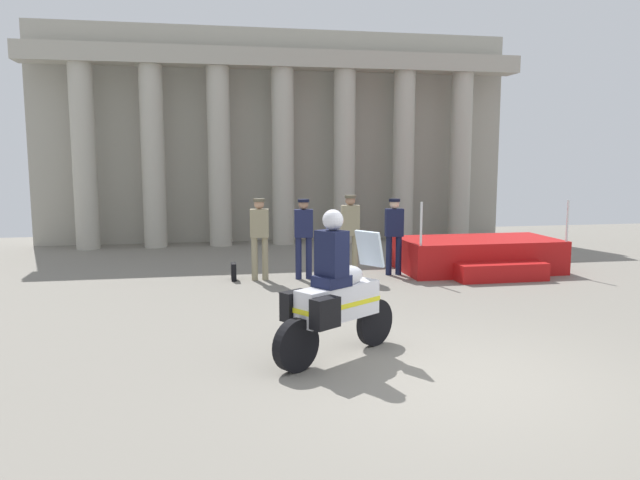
# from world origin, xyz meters

# --- Properties ---
(ground_plane) EXTENTS (28.89, 28.89, 0.00)m
(ground_plane) POSITION_xyz_m (0.00, 0.00, 0.00)
(ground_plane) COLOR gray
(colonnade_backdrop) EXTENTS (14.30, 1.49, 6.33)m
(colonnade_backdrop) POSITION_xyz_m (-0.55, 11.97, 3.24)
(colonnade_backdrop) COLOR #A49F91
(colonnade_backdrop) RESTS_ON ground_plane
(reviewing_stand) EXTENTS (3.47, 2.27, 1.63)m
(reviewing_stand) POSITION_xyz_m (3.18, 6.19, 0.35)
(reviewing_stand) COLOR #B71414
(reviewing_stand) RESTS_ON ground_plane
(officer_in_row_0) EXTENTS (0.40, 0.26, 1.70)m
(officer_in_row_0) POSITION_xyz_m (-1.73, 6.13, 1.00)
(officer_in_row_0) COLOR gray
(officer_in_row_0) RESTS_ON ground_plane
(officer_in_row_1) EXTENTS (0.40, 0.26, 1.68)m
(officer_in_row_1) POSITION_xyz_m (-0.82, 6.09, 0.99)
(officer_in_row_1) COLOR #191E42
(officer_in_row_1) RESTS_ON ground_plane
(officer_in_row_2) EXTENTS (0.40, 0.26, 1.75)m
(officer_in_row_2) POSITION_xyz_m (0.17, 6.05, 1.04)
(officer_in_row_2) COLOR gray
(officer_in_row_2) RESTS_ON ground_plane
(officer_in_row_3) EXTENTS (0.40, 0.26, 1.65)m
(officer_in_row_3) POSITION_xyz_m (1.18, 6.18, 0.98)
(officer_in_row_3) COLOR #141938
(officer_in_row_3) RESTS_ON ground_plane
(motorcycle_with_rider) EXTENTS (1.79, 1.30, 1.90)m
(motorcycle_with_rider) POSITION_xyz_m (-1.26, 0.94, 0.79)
(motorcycle_with_rider) COLOR black
(motorcycle_with_rider) RESTS_ON ground_plane
(briefcase_on_ground) EXTENTS (0.10, 0.32, 0.36)m
(briefcase_on_ground) POSITION_xyz_m (-2.27, 6.22, 0.18)
(briefcase_on_ground) COLOR black
(briefcase_on_ground) RESTS_ON ground_plane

